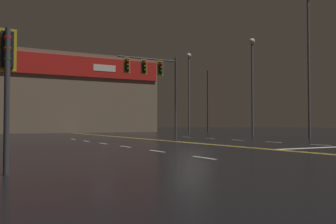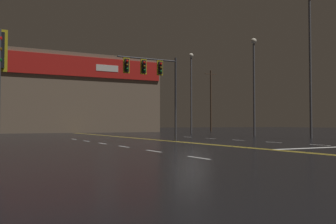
# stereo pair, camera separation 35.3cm
# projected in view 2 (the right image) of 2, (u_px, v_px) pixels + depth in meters

# --- Properties ---
(ground_plane) EXTENTS (200.00, 200.00, 0.00)m
(ground_plane) POSITION_uv_depth(u_px,v_px,m) (191.00, 143.00, 23.11)
(ground_plane) COLOR black
(road_markings) EXTENTS (15.08, 60.00, 0.01)m
(road_markings) POSITION_uv_depth(u_px,v_px,m) (216.00, 143.00, 22.35)
(road_markings) COLOR gold
(road_markings) RESTS_ON ground
(traffic_signal_median) EXTENTS (4.26, 0.36, 5.71)m
(traffic_signal_median) POSITION_uv_depth(u_px,v_px,m) (152.00, 74.00, 24.72)
(traffic_signal_median) COLOR #38383D
(traffic_signal_median) RESTS_ON ground
(streetlight_near_left) EXTENTS (0.56, 0.56, 12.22)m
(streetlight_near_left) POSITION_uv_depth(u_px,v_px,m) (310.00, 48.00, 31.20)
(streetlight_near_left) COLOR #59595E
(streetlight_near_left) RESTS_ON ground
(streetlight_median_approach) EXTENTS (0.56, 0.56, 9.61)m
(streetlight_median_approach) POSITION_uv_depth(u_px,v_px,m) (254.00, 74.00, 36.59)
(streetlight_median_approach) COLOR #59595E
(streetlight_median_approach) RESTS_ON ground
(streetlight_far_left) EXTENTS (0.56, 0.56, 9.95)m
(streetlight_far_left) POSITION_uv_depth(u_px,v_px,m) (191.00, 83.00, 46.12)
(streetlight_far_left) COLOR #59595E
(streetlight_far_left) RESTS_ON ground
(building_backdrop) EXTENTS (25.55, 10.23, 10.89)m
(building_backdrop) POSITION_uv_depth(u_px,v_px,m) (66.00, 95.00, 54.55)
(building_backdrop) COLOR #7A6651
(building_backdrop) RESTS_ON ground
(utility_pole_row) EXTENTS (45.46, 0.26, 11.26)m
(utility_pole_row) POSITION_uv_depth(u_px,v_px,m) (67.00, 92.00, 49.73)
(utility_pole_row) COLOR #4C3828
(utility_pole_row) RESTS_ON ground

